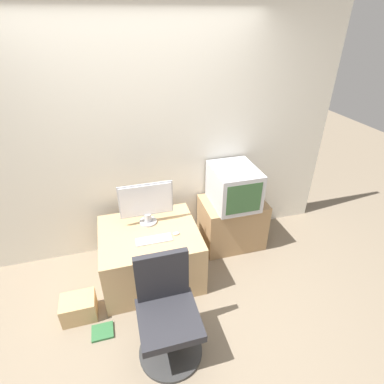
% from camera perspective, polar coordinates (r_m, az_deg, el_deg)
% --- Properties ---
extents(ground_plane, '(12.00, 12.00, 0.00)m').
position_cam_1_polar(ground_plane, '(2.93, -3.75, -25.15)').
color(ground_plane, '#7F705B').
extents(wall_back, '(4.40, 0.05, 2.60)m').
position_cam_1_polar(wall_back, '(3.17, -9.79, 9.54)').
color(wall_back, silver).
rests_on(wall_back, ground_plane).
extents(desk, '(0.97, 0.83, 0.58)m').
position_cam_1_polar(desk, '(3.19, -7.86, -11.64)').
color(desk, tan).
rests_on(desk, ground_plane).
extents(side_stand, '(0.71, 0.52, 0.59)m').
position_cam_1_polar(side_stand, '(3.61, 7.56, -5.71)').
color(side_stand, '#A37F56').
rests_on(side_stand, ground_plane).
extents(main_monitor, '(0.54, 0.18, 0.45)m').
position_cam_1_polar(main_monitor, '(3.00, -8.68, -2.05)').
color(main_monitor, '#B2B2B7').
rests_on(main_monitor, desk).
extents(keyboard, '(0.34, 0.11, 0.01)m').
position_cam_1_polar(keyboard, '(2.89, -7.26, -9.01)').
color(keyboard, silver).
rests_on(keyboard, desk).
extents(mouse, '(0.07, 0.04, 0.02)m').
position_cam_1_polar(mouse, '(2.94, -3.03, -7.88)').
color(mouse, silver).
rests_on(mouse, desk).
extents(crt_tv, '(0.47, 0.56, 0.43)m').
position_cam_1_polar(crt_tv, '(3.31, 7.96, 1.09)').
color(crt_tv, '#B7B7BC').
rests_on(crt_tv, side_stand).
extents(office_chair, '(0.52, 0.52, 0.90)m').
position_cam_1_polar(office_chair, '(2.55, -4.69, -22.45)').
color(office_chair, '#333333').
rests_on(office_chair, ground_plane).
extents(cardboard_box_lower, '(0.30, 0.24, 0.22)m').
position_cam_1_polar(cardboard_box_lower, '(3.12, -20.73, -19.93)').
color(cardboard_box_lower, tan).
rests_on(cardboard_box_lower, ground_plane).
extents(book, '(0.19, 0.16, 0.02)m').
position_cam_1_polar(book, '(3.02, -16.67, -24.14)').
color(book, '#2D6638').
rests_on(book, ground_plane).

